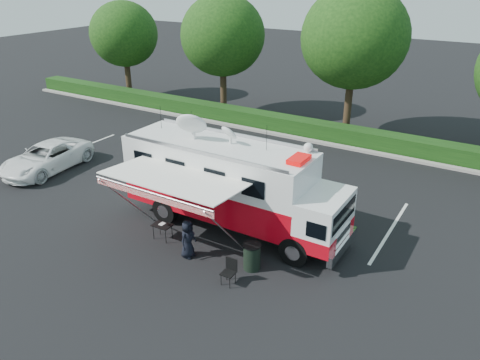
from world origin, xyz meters
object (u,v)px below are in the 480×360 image
at_px(command_truck, 232,184).
at_px(trash_bin, 252,257).
at_px(white_suv, 49,170).
at_px(folding_table, 162,226).

height_order(command_truck, trash_bin, command_truck).
bearing_deg(white_suv, folding_table, -18.43).
bearing_deg(white_suv, command_truck, -5.49).
xyz_separation_m(folding_table, trash_bin, (3.91, 0.11, -0.10)).
bearing_deg(folding_table, white_suv, 167.36).
distance_m(command_truck, trash_bin, 3.29).
bearing_deg(trash_bin, white_suv, 171.44).
relative_size(command_truck, trash_bin, 9.56).
xyz_separation_m(command_truck, white_suv, (-11.24, -0.06, -1.89)).
bearing_deg(command_truck, folding_table, -129.03).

